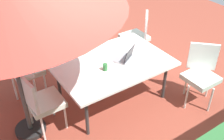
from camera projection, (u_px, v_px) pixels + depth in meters
ground_plane at (112, 99)px, 4.54m from camera, size 10.00×10.00×0.02m
dining_table at (112, 65)px, 4.15m from camera, size 1.74×1.20×0.72m
chair_southeast at (25, 69)px, 4.27m from camera, size 0.59×0.59×0.98m
chair_southwest at (138, 35)px, 5.23m from camera, size 0.59×0.58×0.98m
chair_northwest at (201, 72)px, 4.20m from camera, size 0.59×0.59×0.98m
chair_east at (41, 100)px, 3.66m from camera, size 0.48×0.47×0.98m
laptop at (125, 57)px, 4.17m from camera, size 0.40×0.37×0.21m
cup at (105, 67)px, 3.93m from camera, size 0.07×0.07×0.10m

